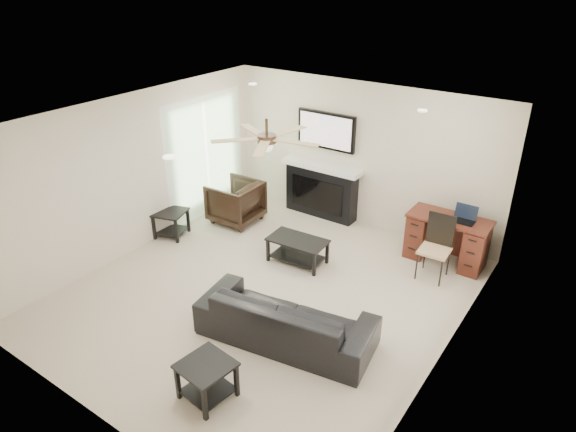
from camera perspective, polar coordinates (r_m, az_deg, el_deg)
name	(u,v)px	position (r m, az deg, el deg)	size (l,w,h in m)	color
room_shell	(278,185)	(6.51, -1.08, 3.50)	(5.50, 5.54, 2.52)	#B9AB95
sofa	(286,318)	(6.38, -0.23, -11.30)	(2.17, 0.85, 0.63)	black
armchair	(236,202)	(9.19, -5.85, 1.58)	(0.80, 0.83, 0.75)	black
coffee_table	(297,251)	(7.96, 1.06, -3.88)	(0.90, 0.50, 0.40)	black
end_table_near	(207,381)	(5.79, -8.97, -17.61)	(0.52, 0.52, 0.45)	black
end_table_left	(171,223)	(8.94, -12.85, -0.81)	(0.50, 0.50, 0.45)	black
fireplace_unit	(321,166)	(9.16, 3.74, 5.53)	(1.52, 0.34, 1.91)	black
desk	(447,240)	(8.26, 17.22, -2.53)	(1.22, 0.56, 0.76)	#38130E
desk_chair	(435,249)	(7.75, 15.99, -3.50)	(0.42, 0.44, 0.97)	black
laptop	(464,215)	(7.98, 18.99, 0.14)	(0.33, 0.24, 0.23)	black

